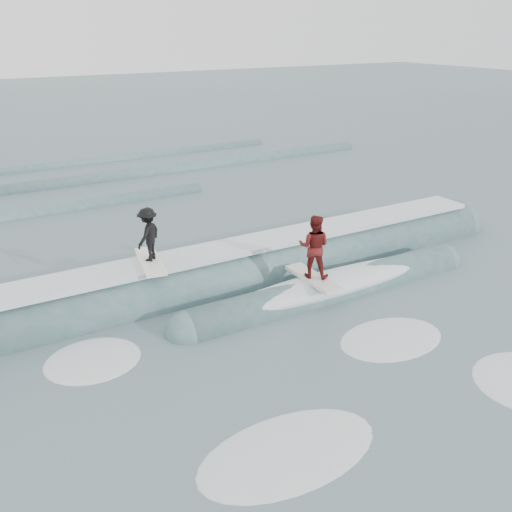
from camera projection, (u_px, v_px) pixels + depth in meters
ground at (326, 342)px, 13.82m from camera, size 160.00×160.00×0.00m
breaking_wave at (256, 280)px, 17.07m from camera, size 20.73×3.83×2.10m
surfer_black at (148, 238)px, 15.26m from camera, size 1.08×2.07×1.57m
surfer_red at (314, 249)px, 15.48m from camera, size 1.09×2.01×1.87m
whitewater at (340, 381)px, 12.33m from camera, size 10.63×7.55×0.10m
far_swells at (95, 183)px, 27.59m from camera, size 34.19×8.65×0.80m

